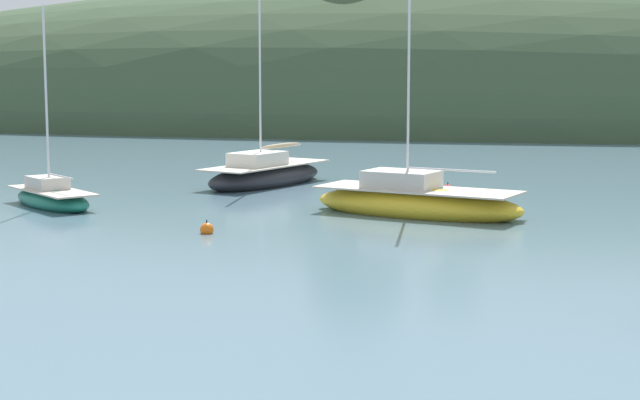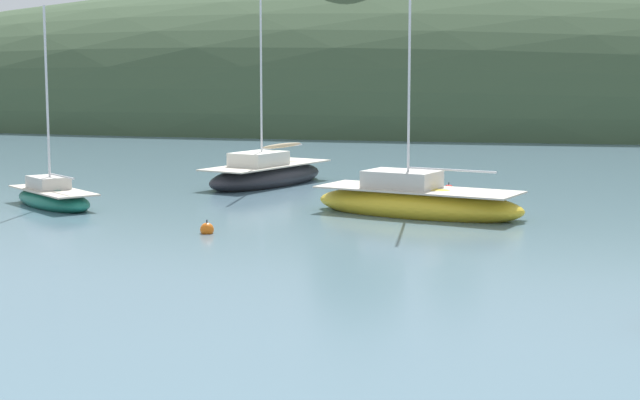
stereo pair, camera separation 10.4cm
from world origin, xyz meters
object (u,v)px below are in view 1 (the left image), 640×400
sailboat_navy_dinghy (265,175)px  mooring_buoy_inner (207,230)px  sailboat_black_sloop (416,202)px  mooring_buoy_outer (448,190)px  sailboat_yellow_far (52,198)px

sailboat_navy_dinghy → mooring_buoy_inner: bearing=-82.7°
sailboat_navy_dinghy → sailboat_black_sloop: (7.71, -7.83, 0.01)m
mooring_buoy_outer → sailboat_yellow_far: bearing=-152.5°
sailboat_navy_dinghy → mooring_buoy_outer: bearing=-7.6°
sailboat_navy_dinghy → sailboat_yellow_far: sailboat_navy_dinghy is taller
sailboat_yellow_far → mooring_buoy_outer: size_ratio=14.31×
mooring_buoy_inner → sailboat_navy_dinghy: bearing=97.3°
sailboat_navy_dinghy → mooring_buoy_inner: (1.70, -13.34, -0.33)m
sailboat_black_sloop → mooring_buoy_outer: bearing=85.3°
sailboat_black_sloop → sailboat_yellow_far: bearing=-177.0°
sailboat_yellow_far → sailboat_black_sloop: sailboat_black_sloop is taller
sailboat_navy_dinghy → mooring_buoy_inner: size_ratio=17.65×
sailboat_navy_dinghy → sailboat_black_sloop: sailboat_navy_dinghy is taller
sailboat_navy_dinghy → sailboat_black_sloop: 10.99m
sailboat_navy_dinghy → mooring_buoy_outer: size_ratio=17.65×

